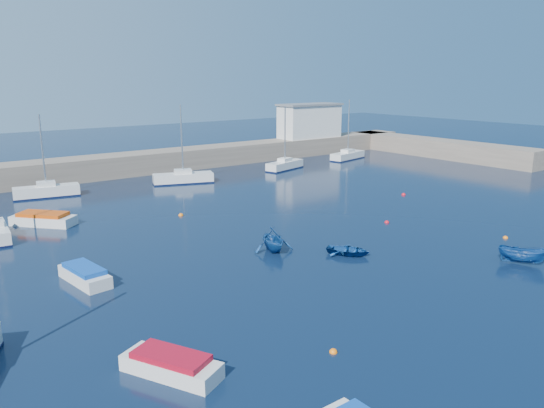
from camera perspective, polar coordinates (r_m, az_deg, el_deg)
ground at (r=32.89m, az=17.44°, el=-8.51°), size 220.00×220.00×0.00m
back_wall at (r=68.96m, az=-15.19°, el=4.15°), size 96.00×4.50×2.60m
right_arm at (r=85.69m, az=17.41°, el=5.76°), size 4.50×32.00×2.60m
harbor_office at (r=84.30m, az=4.06°, el=8.82°), size 10.00×4.00×5.00m
sailboat_5 at (r=58.71m, az=-23.08°, el=1.31°), size 6.49×2.87×8.38m
sailboat_6 at (r=62.02m, az=-9.53°, el=2.81°), size 7.04×4.01×8.97m
sailboat_7 at (r=70.28m, az=1.39°, el=4.22°), size 6.46×3.41×8.25m
sailboat_8 at (r=79.75m, az=8.14°, el=5.20°), size 6.92×3.33×8.75m
motorboat_0 at (r=23.18m, az=-10.79°, el=-16.61°), size 3.26×4.49×0.96m
motorboat_1 at (r=33.81m, az=-19.50°, el=-7.19°), size 1.98×4.33×1.02m
motorboat_2 at (r=47.82m, az=-23.38°, el=-1.50°), size 4.83×5.11×1.07m
dinghy_center at (r=37.10m, az=8.20°, el=-4.96°), size 3.38×3.67×0.62m
dinghy_left at (r=37.37m, az=0.10°, el=-3.82°), size 3.58×3.87×1.69m
dinghy_right at (r=38.61m, az=25.37°, el=-5.00°), size 2.41×3.21×1.17m
buoy_0 at (r=24.74m, az=6.61°, el=-15.58°), size 0.37×0.37×0.37m
buoy_1 at (r=45.73m, az=12.25°, el=-1.98°), size 0.40×0.40×0.40m
buoy_2 at (r=44.23m, az=23.81°, el=-3.38°), size 0.38×0.38×0.38m
buoy_3 at (r=47.63m, az=-9.77°, el=-1.24°), size 0.44×0.44×0.44m
buoy_4 at (r=56.79m, az=13.97°, el=0.95°), size 0.44×0.44×0.44m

